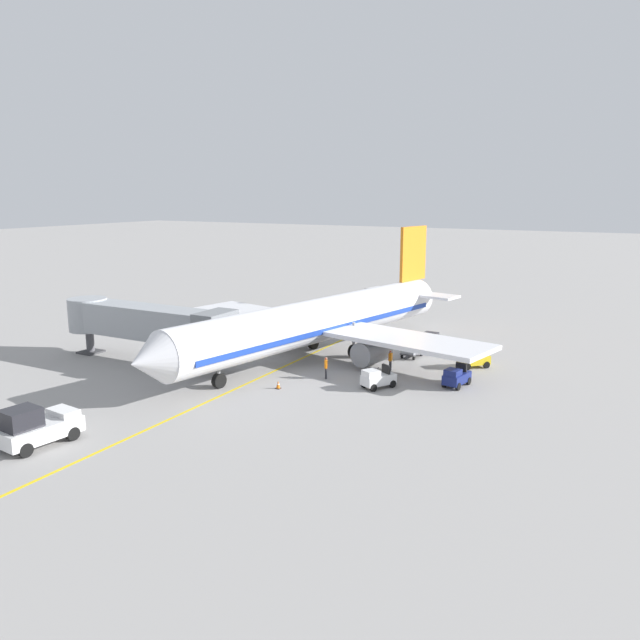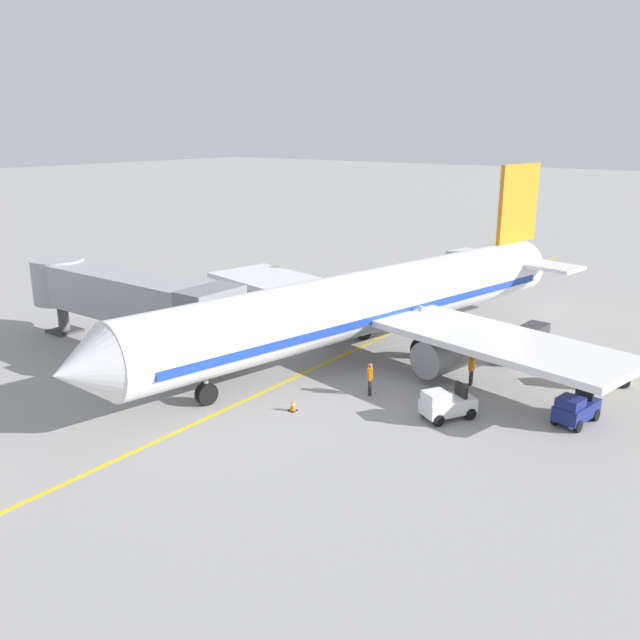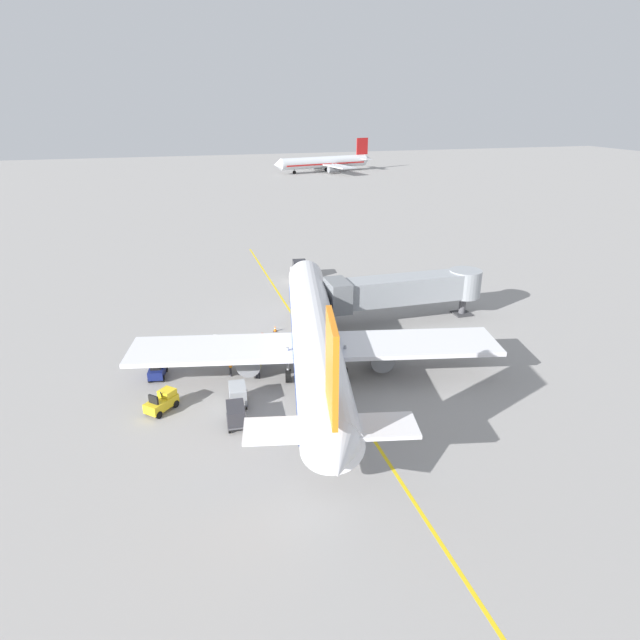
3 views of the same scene
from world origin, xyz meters
TOP-DOWN VIEW (x-y plane):
  - ground_plane at (0.00, 0.00)m, footprint 400.00×400.00m
  - gate_lead_in_line at (0.00, 0.00)m, footprint 0.24×80.00m
  - parked_airliner at (-1.14, -2.06)m, footprint 30.43×37.11m
  - jet_bridge at (10.81, 6.41)m, footprint 16.68×3.50m
  - pushback_tractor at (3.72, 22.54)m, footprint 2.70×4.63m
  - baggage_tug_lead at (-13.93, 0.60)m, footprint 1.65×2.67m
  - baggage_tug_trailing at (-8.97, 3.68)m, footprint 2.27×2.77m
  - baggage_tug_spare at (-13.65, -5.00)m, footprint 2.61×2.63m
  - baggage_cart_front at (-8.17, -5.76)m, footprint 1.44×2.94m
  - baggage_cart_second_in_train at (-8.68, -8.55)m, footprint 1.44×2.94m
  - ground_crew_wing_walker at (-6.01, -1.97)m, footprint 0.68×0.42m
  - ground_crew_loader at (-8.12, -0.93)m, footprint 0.27×0.73m
  - ground_crew_marshaller at (-4.58, 3.42)m, footprint 0.41×0.68m
  - safety_cone_nose_left at (-2.69, 7.28)m, footprint 0.36×0.36m
  - distant_taxiing_airliner at (38.80, 131.05)m, footprint 35.21×28.90m

SIDE VIEW (x-z plane):
  - ground_plane at x=0.00m, z-range 0.00..0.00m
  - gate_lead_in_line at x=0.00m, z-range 0.00..0.01m
  - safety_cone_nose_left at x=-2.69m, z-range -0.01..0.58m
  - baggage_tug_lead at x=-13.93m, z-range -0.10..1.52m
  - baggage_tug_trailing at x=-8.97m, z-range -0.10..1.52m
  - baggage_tug_spare at x=-13.65m, z-range -0.10..1.52m
  - baggage_cart_front at x=-8.17m, z-range 0.16..1.74m
  - baggage_cart_second_in_train at x=-8.68m, z-range 0.16..1.74m
  - ground_crew_wing_walker at x=-6.01m, z-range 0.11..1.80m
  - ground_crew_loader at x=-8.12m, z-range 0.11..1.80m
  - ground_crew_marshaller at x=-4.58m, z-range 0.11..1.80m
  - pushback_tractor at x=3.72m, z-range -0.10..2.30m
  - distant_taxiing_airliner at x=38.80m, z-range -2.02..8.08m
  - parked_airliner at x=-1.14m, z-range -2.13..8.50m
  - jet_bridge at x=10.81m, z-range 0.97..5.95m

